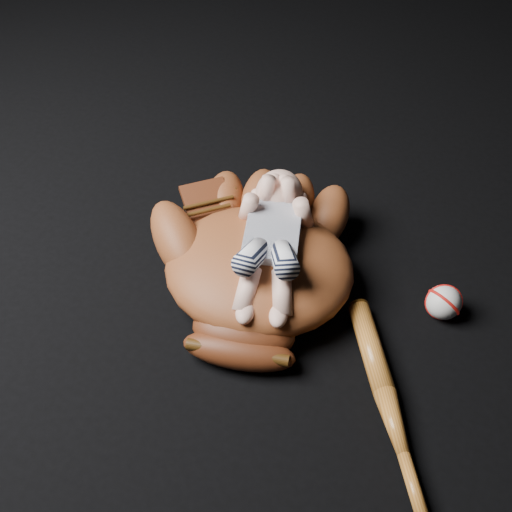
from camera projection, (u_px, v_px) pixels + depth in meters
name	position (u px, v px, depth m)	size (l,w,h in m)	color
baseball_glove	(259.00, 261.00, 1.16)	(0.43, 0.49, 0.15)	#642E15
newborn_baby	(271.00, 242.00, 1.12)	(0.16, 0.34, 0.14)	#E2A891
baseball_bat	(388.00, 405.00, 1.01)	(0.04, 0.41, 0.04)	#A86020
baseball	(444.00, 302.00, 1.15)	(0.06, 0.06, 0.06)	silver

